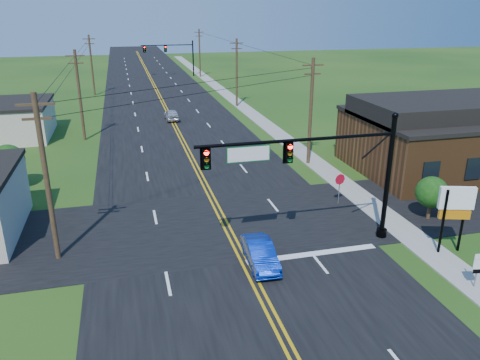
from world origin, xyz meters
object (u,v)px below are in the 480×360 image
object	(u,v)px
route_sign	(478,265)
signal_mast_far	(171,53)
signal_mast_main	(315,167)
blue_car	(260,254)
stop_sign	(340,182)

from	to	relation	value
route_sign	signal_mast_far	bearing A→B (deg)	105.09
signal_mast_main	route_sign	size ratio (longest dim) A/B	5.20
signal_mast_far	blue_car	distance (m)	73.53
signal_mast_far	blue_car	world-z (taller)	signal_mast_far
signal_mast_far	route_sign	distance (m)	78.28
signal_mast_main	blue_car	bearing A→B (deg)	-158.65
signal_mast_main	signal_mast_far	distance (m)	72.00
signal_mast_main	route_sign	distance (m)	9.17
signal_mast_main	stop_sign	distance (m)	7.39
route_sign	stop_sign	distance (m)	11.35
signal_mast_main	stop_sign	world-z (taller)	signal_mast_main
signal_mast_far	blue_car	bearing A→B (deg)	-92.76
signal_mast_main	stop_sign	size ratio (longest dim) A/B	5.17
signal_mast_far	route_sign	xyz separation A→B (m)	(5.91, -77.98, -3.28)
signal_mast_far	blue_car	xyz separation A→B (m)	(-3.53, -73.34, -3.92)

